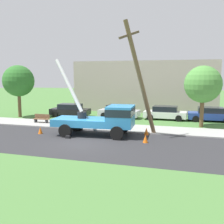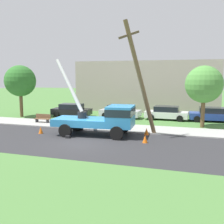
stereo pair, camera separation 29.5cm
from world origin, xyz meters
name	(u,v)px [view 2 (the right image)]	position (x,y,z in m)	size (l,w,h in m)	color
ground_plane	(126,117)	(0.00, 12.00, 0.00)	(120.00, 120.00, 0.00)	#477538
road_asphalt	(82,142)	(0.00, 0.00, 0.00)	(80.00, 7.85, 0.01)	#2B2B2D
sidewalk_strip	(108,127)	(0.00, 5.58, 0.05)	(80.00, 3.32, 0.10)	#9E9E99
utility_truck	(104,118)	(0.80, 2.41, 1.41)	(6.93, 3.24, 5.98)	#2D84C6
leaning_utility_pole	(140,78)	(3.45, 3.02, 4.41)	(2.48, 2.95, 8.61)	brown
traffic_cone_ahead	(145,139)	(4.26, 1.11, 0.28)	(0.36, 0.36, 0.56)	orange
traffic_cone_behind	(41,130)	(-4.29, 1.54, 0.28)	(0.36, 0.36, 0.56)	orange
traffic_cone_curbside	(147,131)	(3.89, 3.61, 0.28)	(0.36, 0.36, 0.56)	orange
parked_sedan_black	(72,110)	(-6.05, 10.66, 0.71)	(4.52, 2.23, 1.42)	black
parked_sedan_silver	(120,111)	(-0.45, 11.21, 0.71)	(4.46, 2.12, 1.42)	#B7B7BF
parked_sedan_white	(166,113)	(4.51, 11.52, 0.71)	(4.42, 2.04, 1.42)	silver
parked_sedan_blue	(212,114)	(9.01, 11.78, 0.71)	(4.48, 2.16, 1.42)	#263F99
park_bench	(43,119)	(-6.69, 5.65, 0.46)	(1.60, 0.45, 0.90)	brown
roadside_tree_near	(204,85)	(8.07, 8.21, 3.82)	(3.29, 3.29, 5.49)	brown
roadside_tree_far	(20,81)	(-11.22, 8.57, 4.00)	(3.43, 3.43, 5.74)	brown
lowrise_building_backdrop	(147,86)	(1.15, 18.61, 3.20)	(18.00, 6.00, 6.40)	#A5998C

